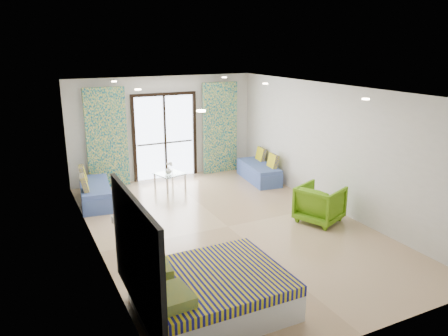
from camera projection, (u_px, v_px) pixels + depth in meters
name	position (u px, v px, depth m)	size (l,w,h in m)	color
floor	(228.00, 226.00, 8.68)	(5.00, 7.50, 0.01)	#A28361
ceiling	(228.00, 89.00, 7.93)	(5.00, 7.50, 0.01)	silver
wall_back	(164.00, 128.00, 11.54)	(5.00, 0.01, 2.70)	silver
wall_front	(373.00, 236.00, 5.07)	(5.00, 0.01, 2.70)	silver
wall_left	(94.00, 178.00, 7.24)	(0.01, 7.50, 2.70)	silver
wall_right	(332.00, 148.00, 9.36)	(0.01, 7.50, 2.70)	silver
balcony_door	(165.00, 132.00, 11.54)	(1.76, 0.08, 2.28)	black
balcony_rail	(165.00, 143.00, 11.63)	(1.52, 0.03, 0.04)	#595451
curtain_left	(107.00, 138.00, 10.75)	(1.00, 0.10, 2.50)	beige
curtain_right	(220.00, 128.00, 12.07)	(1.00, 0.10, 2.50)	beige
downlight_a	(201.00, 111.00, 5.62)	(0.12, 0.12, 0.02)	#FFE0B2
downlight_b	(366.00, 99.00, 6.81)	(0.12, 0.12, 0.02)	#FFE0B2
downlight_c	(138.00, 89.00, 8.21)	(0.12, 0.12, 0.02)	#FFE0B2
downlight_d	(265.00, 84.00, 9.40)	(0.12, 0.12, 0.02)	#FFE0B2
downlight_e	(114.00, 81.00, 9.93)	(0.12, 0.12, 0.02)	#FFE0B2
downlight_f	(224.00, 77.00, 11.12)	(0.12, 0.12, 0.02)	#FFE0B2
headboard	(136.00, 255.00, 5.25)	(0.06, 2.10, 1.50)	black
switch_plate	(112.00, 219.00, 6.33)	(0.02, 0.10, 0.10)	silver
bed	(211.00, 292.00, 5.88)	(1.95, 1.59, 0.67)	silver
daybed_left	(95.00, 193.00, 9.87)	(0.83, 1.69, 0.80)	#3F5698
daybed_right	(259.00, 171.00, 11.54)	(0.81, 1.67, 0.79)	#3F5698
coffee_table	(170.00, 175.00, 10.81)	(0.77, 0.77, 0.71)	silver
vase	(168.00, 171.00, 10.75)	(0.16, 0.16, 0.16)	white
armchair	(320.00, 202.00, 8.83)	(0.81, 0.76, 0.83)	#5A9313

